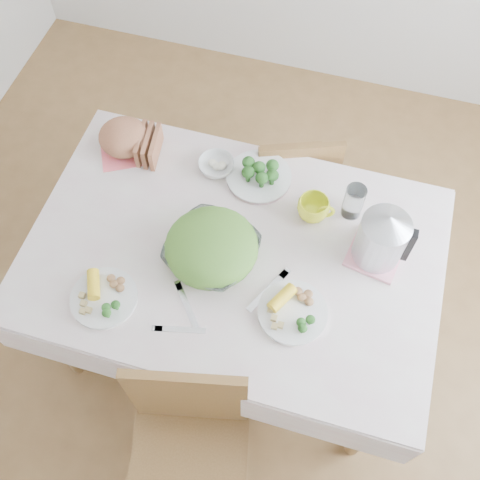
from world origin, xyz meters
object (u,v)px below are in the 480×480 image
(chair_far, at_px, (290,167))
(electric_kettle, at_px, (382,238))
(chair_near, at_px, (187,467))
(dinner_plate_left, at_px, (104,298))
(yellow_mug, at_px, (313,209))
(dining_table, at_px, (234,295))
(salad_bowl, at_px, (212,251))
(dinner_plate_right, at_px, (293,312))

(chair_far, height_order, electric_kettle, electric_kettle)
(chair_near, bearing_deg, dinner_plate_left, 123.35)
(chair_far, distance_m, yellow_mug, 0.57)
(electric_kettle, bearing_deg, yellow_mug, 172.65)
(dining_table, distance_m, salad_bowl, 0.43)
(dining_table, bearing_deg, salad_bowl, -149.92)
(chair_far, xyz_separation_m, yellow_mug, (0.16, -0.43, 0.34))
(dinner_plate_left, height_order, electric_kettle, electric_kettle)
(chair_far, bearing_deg, electric_kettle, 107.12)
(chair_near, bearing_deg, chair_far, 76.00)
(yellow_mug, height_order, electric_kettle, electric_kettle)
(dinner_plate_right, distance_m, yellow_mug, 0.41)
(yellow_mug, bearing_deg, salad_bowl, -138.80)
(yellow_mug, xyz_separation_m, electric_kettle, (0.26, -0.10, 0.07))
(dinner_plate_right, height_order, yellow_mug, yellow_mug)
(chair_far, relative_size, salad_bowl, 2.60)
(dining_table, height_order, yellow_mug, yellow_mug)
(chair_far, height_order, dinner_plate_right, chair_far)
(chair_near, bearing_deg, salad_bowl, 86.75)
(electric_kettle, bearing_deg, dining_table, -150.86)
(dining_table, relative_size, yellow_mug, 11.72)
(yellow_mug, bearing_deg, chair_near, -101.95)
(chair_near, height_order, dinner_plate_right, chair_near)
(chair_far, distance_m, electric_kettle, 0.79)
(dining_table, bearing_deg, yellow_mug, 43.78)
(salad_bowl, distance_m, yellow_mug, 0.41)
(chair_far, height_order, yellow_mug, chair_far)
(chair_far, distance_m, dinner_plate_left, 1.11)
(salad_bowl, xyz_separation_m, dinner_plate_left, (-0.31, -0.27, -0.03))
(dining_table, distance_m, yellow_mug, 0.55)
(dinner_plate_left, bearing_deg, salad_bowl, 41.20)
(dinner_plate_left, distance_m, yellow_mug, 0.82)
(chair_near, xyz_separation_m, yellow_mug, (0.20, 0.94, 0.34))
(salad_bowl, distance_m, dinner_plate_left, 0.41)
(salad_bowl, bearing_deg, dinner_plate_right, -22.59)
(dinner_plate_left, distance_m, electric_kettle, 0.98)
(dining_table, height_order, electric_kettle, electric_kettle)
(dinner_plate_left, xyz_separation_m, dinner_plate_right, (0.64, 0.13, 0.00))
(dining_table, height_order, chair_near, chair_near)
(dining_table, height_order, dinner_plate_right, dinner_plate_right)
(salad_bowl, relative_size, dinner_plate_left, 1.34)
(chair_near, relative_size, dinner_plate_right, 3.80)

